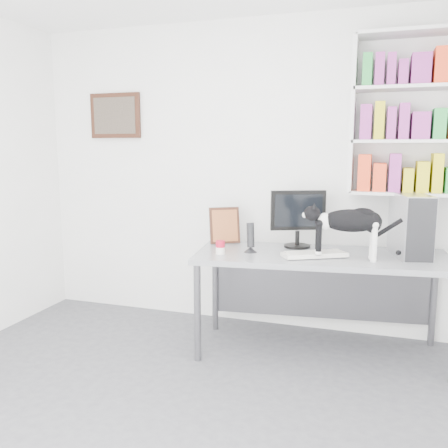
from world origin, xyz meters
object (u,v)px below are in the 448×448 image
object	(u,v)px
desk	(320,304)
keyboard	(314,254)
bookshelf	(421,114)
monitor	(298,218)
leaning_print	(225,225)
cat	(348,233)
soup_can	(220,247)
speaker	(251,237)
pc_tower	(410,225)

from	to	relation	value
desk	keyboard	size ratio (longest dim) A/B	4.04
bookshelf	keyboard	size ratio (longest dim) A/B	2.62
monitor	leaning_print	bearing A→B (deg)	159.35
bookshelf	leaning_print	size ratio (longest dim) A/B	3.90
bookshelf	cat	bearing A→B (deg)	-134.18
keyboard	soup_can	distance (m)	0.71
monitor	soup_can	bearing A→B (deg)	-164.07
bookshelf	soup_can	world-z (taller)	bookshelf
monitor	speaker	world-z (taller)	monitor
monitor	cat	world-z (taller)	monitor
speaker	monitor	bearing A→B (deg)	12.26
pc_tower	keyboard	bearing A→B (deg)	-173.01
pc_tower	cat	bearing A→B (deg)	-161.26
soup_can	keyboard	bearing A→B (deg)	10.41
monitor	soup_can	world-z (taller)	monitor
leaning_print	bookshelf	bearing A→B (deg)	-23.27
speaker	cat	bearing A→B (deg)	-32.12
bookshelf	keyboard	distance (m)	1.34
monitor	soup_can	distance (m)	0.70
monitor	desk	bearing A→B (deg)	-64.03
soup_can	leaning_print	bearing A→B (deg)	103.17
pc_tower	speaker	distance (m)	1.20
pc_tower	soup_can	xyz separation A→B (m)	(-1.37, -0.38, -0.18)
pc_tower	leaning_print	bearing A→B (deg)	165.82
desk	leaning_print	bearing A→B (deg)	161.99
desk	cat	size ratio (longest dim) A/B	3.04
pc_tower	soup_can	size ratio (longest dim) A/B	4.52
keyboard	pc_tower	size ratio (longest dim) A/B	1.02
monitor	keyboard	bearing A→B (deg)	-82.07
bookshelf	desk	world-z (taller)	bookshelf
pc_tower	soup_can	bearing A→B (deg)	-178.07
keyboard	monitor	bearing A→B (deg)	92.38
bookshelf	keyboard	xyz separation A→B (m)	(-0.71, -0.47, -1.03)
bookshelf	speaker	xyz separation A→B (m)	(-1.21, -0.46, -0.93)
leaning_print	soup_can	world-z (taller)	leaning_print
desk	keyboard	distance (m)	0.43
desk	cat	distance (m)	0.64
keyboard	leaning_print	size ratio (longest dim) A/B	1.49
speaker	cat	distance (m)	0.74
bookshelf	leaning_print	xyz separation A→B (m)	(-1.50, -0.20, -0.89)
monitor	keyboard	distance (m)	0.41
bookshelf	soup_can	distance (m)	1.83
keyboard	soup_can	xyz separation A→B (m)	(-0.70, -0.13, 0.03)
desk	soup_can	size ratio (longest dim) A/B	18.58
desk	monitor	xyz separation A→B (m)	(-0.22, 0.19, 0.64)
cat	soup_can	bearing A→B (deg)	176.72
desk	leaning_print	distance (m)	1.02
bookshelf	soup_can	bearing A→B (deg)	-157.19
keyboard	speaker	distance (m)	0.50
keyboard	leaning_print	bearing A→B (deg)	132.67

